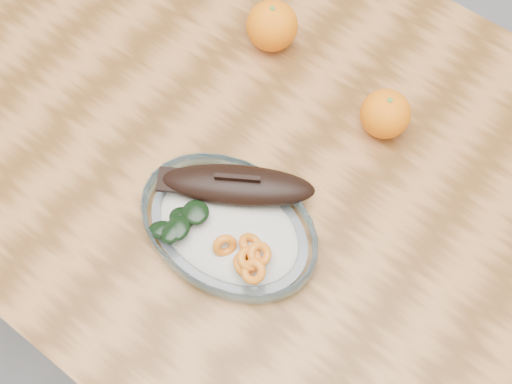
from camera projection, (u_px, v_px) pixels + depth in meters
ground at (245, 285)px, 1.60m from camera, size 3.00×3.00×0.00m
dining_table at (238, 161)px, 1.02m from camera, size 1.20×0.80×0.75m
plated_meal at (229, 224)px, 0.84m from camera, size 0.48×0.48×0.07m
orange_left at (272, 26)px, 0.96m from camera, size 0.08×0.08×0.08m
orange_right at (385, 114)px, 0.90m from camera, size 0.07×0.07×0.07m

